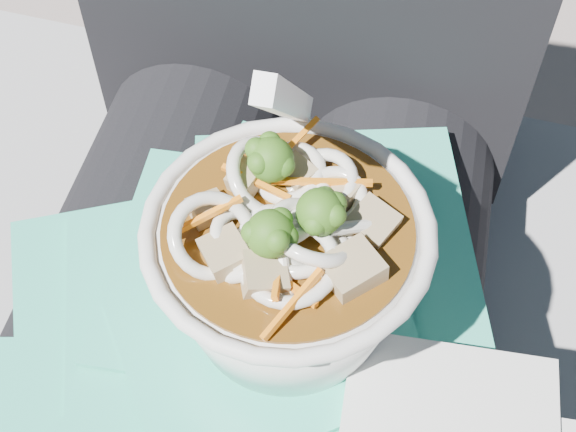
% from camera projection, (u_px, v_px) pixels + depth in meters
% --- Properties ---
extents(stone_ledge, '(1.03, 0.57, 0.43)m').
position_uv_depth(stone_ledge, '(280.00, 381.00, 0.87)').
color(stone_ledge, gray).
rests_on(stone_ledge, ground).
extents(lap, '(0.33, 0.48, 0.16)m').
position_uv_depth(lap, '(228.00, 398.00, 0.55)').
color(lap, black).
rests_on(lap, stone_ledge).
extents(person_body, '(0.34, 0.94, 0.98)m').
position_uv_depth(person_body, '(259.00, 264.00, 0.58)').
color(person_body, black).
rests_on(person_body, ground).
extents(plastic_bag, '(0.35, 0.42, 0.02)m').
position_uv_depth(plastic_bag, '(241.00, 340.00, 0.48)').
color(plastic_bag, '#2DBB9A').
rests_on(plastic_bag, lap).
extents(udon_bowl, '(0.19, 0.19, 0.19)m').
position_uv_depth(udon_bowl, '(288.00, 259.00, 0.43)').
color(udon_bowl, white).
rests_on(udon_bowl, plastic_bag).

